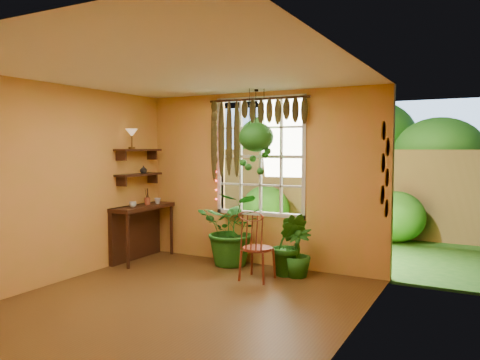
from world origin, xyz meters
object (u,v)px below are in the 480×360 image
Objects in this scene: potted_plant_mid at (289,244)px; hanging_basket at (256,141)px; windsor_chair at (256,257)px; potted_plant_left at (234,228)px; counter_ledge at (138,226)px.

potted_plant_mid is 0.72× the size of hanging_basket.
windsor_chair is 0.88× the size of hanging_basket.
hanging_basket is at bearing -9.64° from potted_plant_left.
counter_ledge is 1.04× the size of potted_plant_left.
potted_plant_mid is 1.59m from hanging_basket.
potted_plant_left reaches higher than counter_ledge.
counter_ledge is at bearing -174.78° from potted_plant_mid.
potted_plant_left is at bearing 140.32° from windsor_chair.
counter_ledge is 2.58m from potted_plant_mid.
counter_ledge is at bearing 176.21° from windsor_chair.
windsor_chair reaches higher than counter_ledge.
potted_plant_left is (-0.68, 0.58, 0.25)m from windsor_chair.
potted_plant_left is 1.43m from hanging_basket.
counter_ledge is 0.94× the size of hanging_basket.
windsor_chair is 0.54m from potted_plant_mid.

